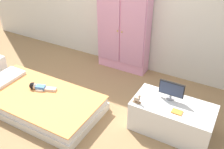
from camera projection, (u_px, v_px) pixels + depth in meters
ground_plane at (73, 111)px, 3.59m from camera, size 10.00×10.00×0.02m
bed at (38, 101)px, 3.59m from camera, size 1.78×0.92×0.22m
pillow at (2, 80)px, 3.80m from camera, size 0.32×0.66×0.05m
doll at (38, 87)px, 3.62m from camera, size 0.38×0.20×0.10m
wardrobe at (124, 28)px, 4.20m from camera, size 0.87×0.29×1.47m
tv_stand at (172, 118)px, 3.16m from camera, size 0.98×0.51×0.40m
tv_monitor at (171, 90)px, 3.07m from camera, size 0.31×0.10×0.24m
rocking_horse_toy at (138, 99)px, 3.06m from camera, size 0.10×0.04×0.12m
book_orange at (177, 112)px, 2.94m from camera, size 0.13×0.09×0.01m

